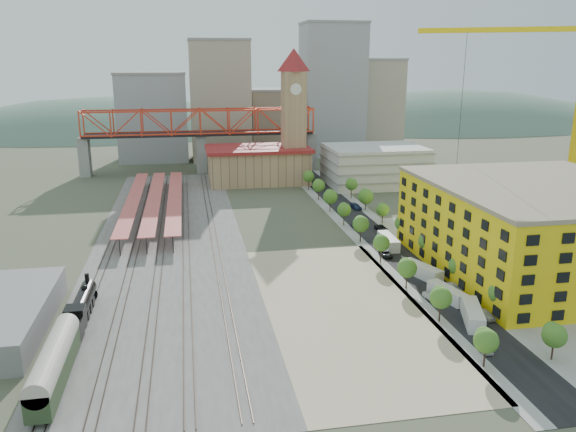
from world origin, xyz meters
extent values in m
plane|color=#474C38|center=(0.00, 0.00, 0.00)|extent=(400.00, 400.00, 0.00)
cube|color=#605E59|center=(-36.00, 17.50, 0.03)|extent=(36.00, 165.00, 0.06)
cube|color=tan|center=(-4.00, -31.50, 0.03)|extent=(28.00, 67.00, 0.06)
cube|color=black|center=(16.00, 15.00, 0.03)|extent=(12.00, 170.00, 0.06)
cube|color=gray|center=(10.50, 15.00, 0.02)|extent=(3.00, 170.00, 0.04)
cube|color=gray|center=(21.50, 15.00, 0.02)|extent=(3.00, 170.00, 0.04)
cube|color=gray|center=(45.00, -20.00, 0.03)|extent=(50.00, 90.00, 0.06)
cube|color=#382B23|center=(-50.72, 17.50, 0.15)|extent=(0.12, 160.00, 0.18)
cube|color=#382B23|center=(-49.28, 17.50, 0.15)|extent=(0.12, 160.00, 0.18)
cube|color=#382B23|center=(-44.72, 17.50, 0.15)|extent=(0.12, 160.00, 0.18)
cube|color=#382B23|center=(-43.28, 17.50, 0.15)|extent=(0.12, 160.00, 0.18)
cube|color=#382B23|center=(-38.72, 17.50, 0.15)|extent=(0.12, 160.00, 0.18)
cube|color=#382B23|center=(-37.28, 17.50, 0.15)|extent=(0.12, 160.00, 0.18)
cube|color=#382B23|center=(-32.72, 17.50, 0.15)|extent=(0.12, 160.00, 0.18)
cube|color=#382B23|center=(-31.28, 17.50, 0.15)|extent=(0.12, 160.00, 0.18)
cube|color=#382B23|center=(-25.72, 17.50, 0.15)|extent=(0.12, 160.00, 0.18)
cube|color=#382B23|center=(-24.28, 17.50, 0.15)|extent=(0.12, 160.00, 0.18)
cube|color=#C54B4C|center=(-47.00, 45.00, 4.00)|extent=(4.00, 80.00, 0.25)
cylinder|color=black|center=(-47.00, 45.00, 2.00)|extent=(0.24, 0.24, 4.00)
cube|color=#C54B4C|center=(-41.00, 45.00, 4.00)|extent=(4.00, 80.00, 0.25)
cylinder|color=black|center=(-41.00, 45.00, 2.00)|extent=(0.24, 0.24, 4.00)
cube|color=#C54B4C|center=(-35.00, 45.00, 4.00)|extent=(4.00, 80.00, 0.25)
cylinder|color=black|center=(-35.00, 45.00, 2.00)|extent=(0.24, 0.24, 4.00)
cube|color=tan|center=(-5.00, 82.00, 6.00)|extent=(36.00, 22.00, 12.00)
cube|color=maroon|center=(-5.00, 82.00, 12.50)|extent=(38.00, 24.00, 1.20)
cube|color=tan|center=(8.00, 80.00, 20.00)|extent=(8.00, 8.00, 40.00)
pyramid|color=maroon|center=(8.00, 80.00, 48.00)|extent=(12.00, 12.00, 8.00)
cylinder|color=white|center=(8.00, 75.90, 34.00)|extent=(4.00, 0.30, 4.00)
cube|color=silver|center=(36.00, 70.00, 7.00)|extent=(34.00, 26.00, 14.00)
cube|color=gray|center=(-70.00, 105.00, 7.50)|extent=(4.00, 6.00, 15.00)
cube|color=gray|center=(20.00, 105.00, 7.50)|extent=(4.00, 6.00, 15.00)
cube|color=gray|center=(-25.00, 105.00, 7.50)|extent=(4.00, 6.00, 15.00)
cube|color=black|center=(-25.00, 105.00, 15.50)|extent=(90.00, 9.00, 1.00)
cube|color=yellow|center=(42.00, -20.00, 9.00)|extent=(44.00, 50.00, 18.00)
cube|color=gray|center=(42.00, -20.00, 18.40)|extent=(44.60, 50.60, 0.80)
cube|color=#9EA0A3|center=(-45.00, 140.00, 19.00)|extent=(30.00, 25.00, 38.00)
cube|color=#B2A58C|center=(-15.00, 135.00, 26.00)|extent=(26.00, 22.00, 52.00)
cube|color=gray|center=(12.00, 150.00, 15.00)|extent=(24.00, 24.00, 30.00)
cube|color=#9EA0A3|center=(38.00, 140.00, 30.00)|extent=(28.00, 22.00, 60.00)
cube|color=#B2A58C|center=(62.00, 145.00, 22.00)|extent=(22.00, 20.00, 44.00)
cube|color=brown|center=(-2.00, 160.00, 13.00)|extent=(20.00, 20.00, 26.00)
ellipsoid|color=#4C6B59|center=(-80.00, 260.00, -68.00)|extent=(396.00, 216.00, 180.00)
ellipsoid|color=#4C6B59|center=(40.00, 260.00, -92.00)|extent=(484.00, 264.00, 220.00)
ellipsoid|color=#4C6B59|center=(160.00, 260.00, -70.00)|extent=(418.00, 228.00, 190.00)
cylinder|color=black|center=(-50.00, -26.09, 2.68)|extent=(2.79, 13.39, 2.79)
cube|color=black|center=(-50.00, -33.34, 2.90)|extent=(3.12, 3.35, 3.57)
cylinder|color=black|center=(-50.00, -20.51, 4.69)|extent=(0.78, 0.78, 1.78)
sphere|color=black|center=(-50.00, -23.86, 4.13)|extent=(1.12, 1.12, 1.12)
cone|color=black|center=(-50.00, -18.50, 1.00)|extent=(2.90, 1.78, 2.90)
cube|color=black|center=(-50.00, -38.36, 2.23)|extent=(3.12, 6.69, 3.12)
cube|color=#283D21|center=(-50.00, -49.09, 2.68)|extent=(3.24, 20.08, 3.57)
cylinder|color=#ADA899|center=(-50.00, -49.09, 4.57)|extent=(3.46, 20.08, 3.46)
cube|color=yellow|center=(67.86, 6.56, 24.44)|extent=(1.74, 1.74, 48.87)
cube|color=yellow|center=(48.98, 14.89, 51.04)|extent=(38.29, 17.84, 1.30)
cube|color=silver|center=(16.00, -41.08, 1.40)|extent=(5.92, 10.56, 2.80)
cube|color=silver|center=(16.00, -31.33, 1.23)|extent=(4.45, 9.30, 2.46)
cube|color=silver|center=(16.00, -19.86, 1.35)|extent=(5.81, 10.17, 2.70)
cube|color=silver|center=(16.00, 0.17, 1.39)|extent=(3.16, 10.30, 2.79)
imported|color=white|center=(13.00, -50.47, 0.75)|extent=(2.35, 4.60, 1.50)
imported|color=gray|center=(13.00, -31.46, 0.72)|extent=(2.18, 4.53, 1.43)
imported|color=black|center=(13.00, -6.46, 0.65)|extent=(2.23, 4.71, 1.30)
imported|color=navy|center=(13.00, 16.19, 0.72)|extent=(2.12, 4.98, 1.43)
imported|color=silver|center=(19.00, -40.17, 0.74)|extent=(2.13, 4.46, 1.47)
imported|color=#A7A8AC|center=(19.00, -27.71, 0.68)|extent=(1.94, 4.26, 1.36)
imported|color=black|center=(19.00, 13.48, 0.70)|extent=(2.77, 5.21, 1.40)
imported|color=navy|center=(19.00, 36.60, 0.78)|extent=(2.92, 5.60, 1.55)
camera|label=1|loc=(-30.83, -122.06, 43.01)|focal=35.00mm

